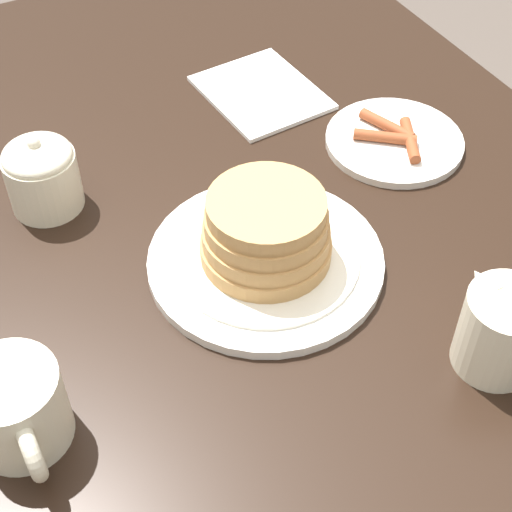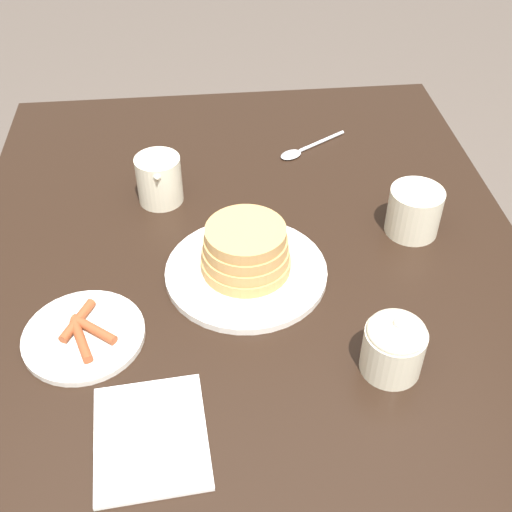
{
  "view_description": "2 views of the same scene",
  "coord_description": "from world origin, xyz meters",
  "px_view_note": "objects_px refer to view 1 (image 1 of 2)",
  "views": [
    {
      "loc": [
        0.55,
        -0.27,
        1.4
      ],
      "look_at": [
        0.05,
        -0.01,
        0.8
      ],
      "focal_mm": 55.0,
      "sensor_mm": 36.0,
      "label": 1
    },
    {
      "loc": [
        -0.69,
        0.07,
        1.47
      ],
      "look_at": [
        0.05,
        -0.01,
        0.8
      ],
      "focal_mm": 45.0,
      "sensor_mm": 36.0,
      "label": 2
    }
  ],
  "objects_px": {
    "coffee_mug": "(16,410)",
    "napkin": "(261,93)",
    "pancake_plate": "(266,242)",
    "side_plate_bacon": "(394,140)",
    "creamer_pitcher": "(501,330)",
    "sugar_bowl": "(42,174)"
  },
  "relations": [
    {
      "from": "creamer_pitcher",
      "to": "sugar_bowl",
      "type": "bearing_deg",
      "value": -143.01
    },
    {
      "from": "coffee_mug",
      "to": "napkin",
      "type": "distance_m",
      "value": 0.57
    },
    {
      "from": "coffee_mug",
      "to": "sugar_bowl",
      "type": "distance_m",
      "value": 0.31
    },
    {
      "from": "coffee_mug",
      "to": "creamer_pitcher",
      "type": "relative_size",
      "value": 0.99
    },
    {
      "from": "pancake_plate",
      "to": "side_plate_bacon",
      "type": "height_order",
      "value": "pancake_plate"
    },
    {
      "from": "creamer_pitcher",
      "to": "napkin",
      "type": "xyz_separation_m",
      "value": [
        -0.5,
        0.01,
        -0.04
      ]
    },
    {
      "from": "pancake_plate",
      "to": "napkin",
      "type": "xyz_separation_m",
      "value": [
        -0.28,
        0.14,
        -0.03
      ]
    },
    {
      "from": "side_plate_bacon",
      "to": "coffee_mug",
      "type": "relative_size",
      "value": 1.46
    },
    {
      "from": "napkin",
      "to": "pancake_plate",
      "type": "bearing_deg",
      "value": -27.08
    },
    {
      "from": "side_plate_bacon",
      "to": "coffee_mug",
      "type": "height_order",
      "value": "coffee_mug"
    },
    {
      "from": "side_plate_bacon",
      "to": "sugar_bowl",
      "type": "distance_m",
      "value": 0.43
    },
    {
      "from": "side_plate_bacon",
      "to": "pancake_plate",
      "type": "bearing_deg",
      "value": -65.97
    },
    {
      "from": "side_plate_bacon",
      "to": "creamer_pitcher",
      "type": "relative_size",
      "value": 1.45
    },
    {
      "from": "coffee_mug",
      "to": "napkin",
      "type": "relative_size",
      "value": 0.67
    },
    {
      "from": "side_plate_bacon",
      "to": "napkin",
      "type": "xyz_separation_m",
      "value": [
        -0.17,
        -0.1,
        -0.0
      ]
    },
    {
      "from": "creamer_pitcher",
      "to": "napkin",
      "type": "height_order",
      "value": "creamer_pitcher"
    },
    {
      "from": "pancake_plate",
      "to": "napkin",
      "type": "distance_m",
      "value": 0.32
    },
    {
      "from": "pancake_plate",
      "to": "side_plate_bacon",
      "type": "xyz_separation_m",
      "value": [
        -0.11,
        0.24,
        -0.03
      ]
    },
    {
      "from": "coffee_mug",
      "to": "napkin",
      "type": "xyz_separation_m",
      "value": [
        -0.37,
        0.43,
        -0.04
      ]
    },
    {
      "from": "pancake_plate",
      "to": "side_plate_bacon",
      "type": "relative_size",
      "value": 1.47
    },
    {
      "from": "pancake_plate",
      "to": "creamer_pitcher",
      "type": "xyz_separation_m",
      "value": [
        0.21,
        0.14,
        0.01
      ]
    },
    {
      "from": "creamer_pitcher",
      "to": "side_plate_bacon",
      "type": "bearing_deg",
      "value": 161.55
    }
  ]
}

